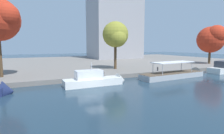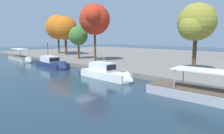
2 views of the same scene
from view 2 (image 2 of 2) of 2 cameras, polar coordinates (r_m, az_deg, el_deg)
ground_plane at (r=25.93m, az=-8.06°, el=-4.16°), size 220.00×220.00×0.00m
dock_promenade at (r=53.48m, az=21.66°, el=2.34°), size 120.00×55.00×0.71m
tour_boat_0 at (r=53.37m, az=-25.46°, el=2.14°), size 13.41×3.38×3.92m
motor_yacht_1 at (r=39.68m, az=-17.33°, el=0.79°), size 10.86×3.28×4.02m
motor_yacht_2 at (r=26.91m, az=-1.25°, el=-2.17°), size 9.32×2.42×4.03m
lamp_post at (r=53.46m, az=-18.76°, el=5.45°), size 0.34×0.34×4.34m
tree_0 at (r=41.75m, az=-5.24°, el=14.16°), size 6.60×6.67×12.26m
tree_1 at (r=58.58m, az=-13.91°, el=11.19°), size 6.96×6.96×11.39m
tree_2 at (r=30.70m, az=23.99°, el=12.10°), size 5.44×5.84×10.05m
tree_4 at (r=46.81m, az=-10.00°, el=9.27°), size 4.66×4.55×7.83m
tree_5 at (r=64.29m, az=-15.86°, el=11.32°), size 7.70×7.70×12.24m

